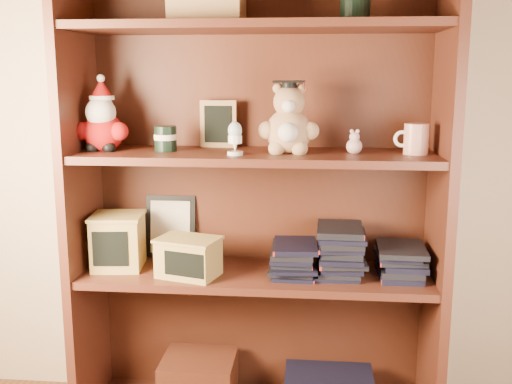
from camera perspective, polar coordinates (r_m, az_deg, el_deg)
bookcase at (r=2.00m, az=0.07°, el=-0.88°), size 1.20×0.35×1.60m
shelf_lower at (r=2.01m, az=0.00°, el=-7.91°), size 1.14×0.33×0.02m
shelf_upper at (r=1.92m, az=0.00°, el=3.44°), size 1.14×0.33×0.02m
santa_plush at (r=2.01m, az=-14.43°, el=6.45°), size 0.18×0.13×0.25m
teachers_tin at (r=1.96m, az=-8.62°, el=5.08°), size 0.07×0.07×0.08m
chalkboard_plaque at (r=2.04m, az=-3.60°, el=6.41°), size 0.12×0.07×0.16m
egg_cup at (r=1.84m, az=-2.01°, el=5.24°), size 0.05×0.05×0.10m
grad_teddy_bear at (r=1.89m, az=3.14°, el=6.40°), size 0.19×0.16×0.23m
pink_figurine at (r=1.91m, az=9.34°, el=4.53°), size 0.05×0.05×0.08m
teacher_mug at (r=1.93m, az=14.94°, el=4.91°), size 0.11×0.08×0.10m
certificate_frame at (r=2.16m, az=-8.13°, el=-3.27°), size 0.18×0.05×0.22m
treats_box at (r=2.08m, az=-13.00°, el=-4.55°), size 0.19×0.19×0.18m
pencils_box at (r=1.96m, az=-6.45°, el=-6.15°), size 0.23×0.19×0.13m
book_stack_left at (r=1.98m, az=3.75°, el=-6.15°), size 0.14×0.20×0.11m
book_stack_mid at (r=1.98m, az=7.87°, el=-5.56°), size 0.14×0.20×0.16m
book_stack_right at (r=2.01m, az=13.70°, el=-6.49°), size 0.14×0.20×0.10m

